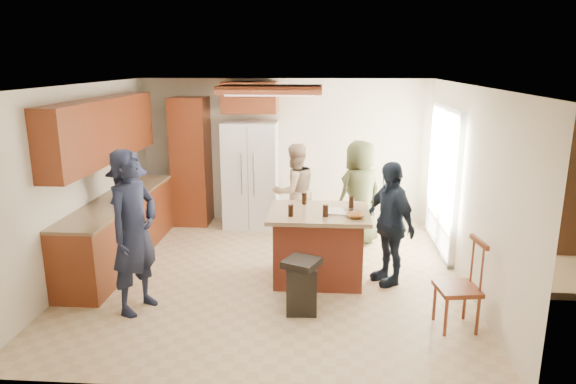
# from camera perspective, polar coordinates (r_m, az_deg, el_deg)

# --- Properties ---
(room_shell) EXTENTS (8.00, 5.20, 5.00)m
(room_shell) POSITION_cam_1_polar(r_m,az_deg,el_deg) (9.03, 28.05, 0.36)
(room_shell) COLOR tan
(room_shell) RESTS_ON ground
(person_front_left) EXTENTS (0.71, 0.82, 1.87)m
(person_front_left) POSITION_cam_1_polar(r_m,az_deg,el_deg) (5.99, -16.74, -4.29)
(person_front_left) COLOR black
(person_front_left) RESTS_ON ground
(person_behind_left) EXTENTS (0.88, 0.79, 1.54)m
(person_behind_left) POSITION_cam_1_polar(r_m,az_deg,el_deg) (8.16, 0.73, 0.06)
(person_behind_left) COLOR tan
(person_behind_left) RESTS_ON ground
(person_behind_right) EXTENTS (0.95, 0.89, 1.63)m
(person_behind_right) POSITION_cam_1_polar(r_m,az_deg,el_deg) (7.96, 7.95, -0.12)
(person_behind_right) COLOR #343921
(person_behind_right) RESTS_ON ground
(person_side_right) EXTENTS (0.86, 1.05, 1.59)m
(person_side_right) POSITION_cam_1_polar(r_m,az_deg,el_deg) (6.63, 11.22, -3.40)
(person_side_right) COLOR black
(person_side_right) RESTS_ON ground
(person_counter) EXTENTS (0.65, 1.04, 1.49)m
(person_counter) POSITION_cam_1_polar(r_m,az_deg,el_deg) (7.47, -17.19, -2.16)
(person_counter) COLOR #1B1E36
(person_counter) RESTS_ON ground
(left_cabinetry) EXTENTS (0.64, 3.00, 2.30)m
(left_cabinetry) POSITION_cam_1_polar(r_m,az_deg,el_deg) (7.60, -18.74, -0.36)
(left_cabinetry) COLOR maroon
(left_cabinetry) RESTS_ON ground
(back_wall_units) EXTENTS (1.80, 0.60, 2.45)m
(back_wall_units) POSITION_cam_1_polar(r_m,az_deg,el_deg) (8.92, -9.11, 5.11)
(back_wall_units) COLOR maroon
(back_wall_units) RESTS_ON ground
(refrigerator) EXTENTS (0.90, 0.76, 1.80)m
(refrigerator) POSITION_cam_1_polar(r_m,az_deg,el_deg) (8.79, -4.12, 1.93)
(refrigerator) COLOR white
(refrigerator) RESTS_ON ground
(kitchen_island) EXTENTS (1.28, 1.03, 0.93)m
(kitchen_island) POSITION_cam_1_polar(r_m,az_deg,el_deg) (6.70, 3.37, -5.88)
(kitchen_island) COLOR #AD452C
(kitchen_island) RESTS_ON ground
(island_items) EXTENTS (0.94, 0.72, 0.15)m
(island_items) POSITION_cam_1_polar(r_m,az_deg,el_deg) (6.45, 5.33, -2.06)
(island_items) COLOR silver
(island_items) RESTS_ON kitchen_island
(trash_bin) EXTENTS (0.48, 0.48, 0.63)m
(trash_bin) POSITION_cam_1_polar(r_m,az_deg,el_deg) (5.92, 1.51, -10.31)
(trash_bin) COLOR black
(trash_bin) RESTS_ON ground
(spindle_chair) EXTENTS (0.47, 0.47, 0.99)m
(spindle_chair) POSITION_cam_1_polar(r_m,az_deg,el_deg) (5.82, 18.49, -10.12)
(spindle_chair) COLOR maroon
(spindle_chair) RESTS_ON ground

